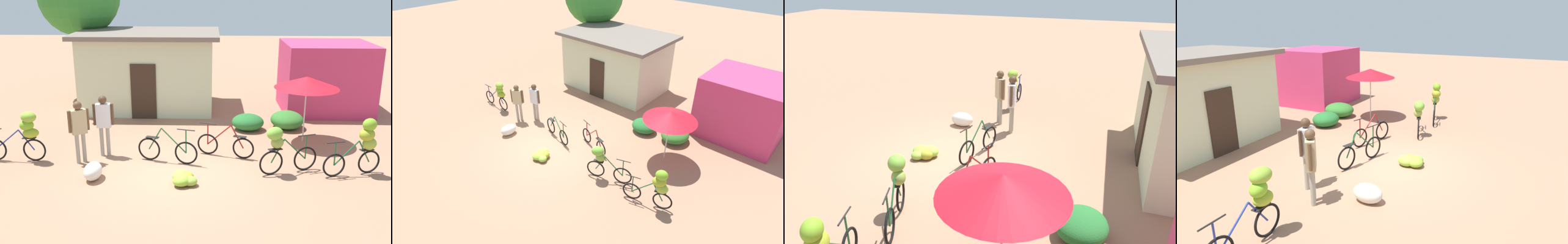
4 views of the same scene
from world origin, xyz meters
TOP-DOWN VIEW (x-y plane):
  - ground_plane at (0.00, 0.00)m, footprint 60.00×60.00m
  - hedge_bush_front_left at (2.15, 3.52)m, footprint 1.06×0.99m
  - market_umbrella at (3.76, 2.43)m, footprint 1.94×1.94m
  - bicycle_leftmost at (-4.18, 0.62)m, footprint 1.75×0.43m
  - bicycle_near_pile at (-0.28, 0.67)m, footprint 1.68×0.49m
  - bicycle_center_loaded at (1.31, 1.13)m, footprint 1.60×0.54m
  - bicycle_by_shop at (2.68, 0.00)m, footprint 1.57×0.68m
  - banana_pile_on_ground at (0.24, -0.67)m, footprint 0.75×0.83m
  - produce_sack at (-2.06, -0.50)m, footprint 0.45×0.71m
  - person_vendor at (-2.10, 1.09)m, footprint 0.58×0.24m
  - person_bystander at (-2.64, 0.56)m, footprint 0.50×0.39m

SIDE VIEW (x-z plane):
  - ground_plane at x=0.00m, z-range 0.00..0.00m
  - banana_pile_on_ground at x=0.24m, z-range -0.01..0.28m
  - produce_sack at x=-2.06m, z-range 0.00..0.44m
  - hedge_bush_front_left at x=2.15m, z-range 0.00..0.54m
  - bicycle_center_loaded at x=1.31m, z-range -0.13..0.82m
  - bicycle_near_pile at x=-0.28m, z-range -0.14..0.86m
  - bicycle_by_shop at x=2.68m, z-range 0.13..1.43m
  - bicycle_leftmost at x=-4.18m, z-range 0.14..1.57m
  - person_bystander at x=-2.64m, z-range 0.20..1.95m
  - person_vendor at x=-2.10m, z-range 0.21..1.98m
  - market_umbrella at x=3.76m, z-range 0.85..2.91m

